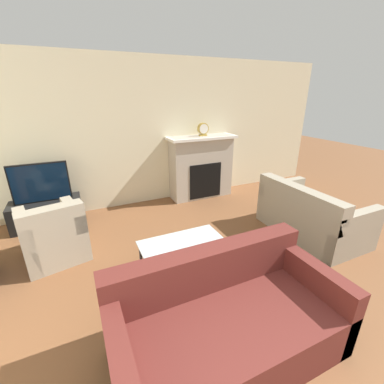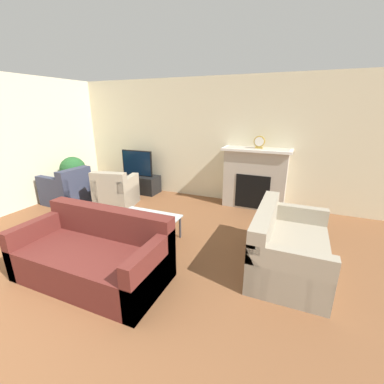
{
  "view_description": "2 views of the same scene",
  "coord_description": "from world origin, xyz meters",
  "px_view_note": "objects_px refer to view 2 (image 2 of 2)",
  "views": [
    {
      "loc": [
        -0.81,
        -0.16,
        2.07
      ],
      "look_at": [
        0.7,
        3.08,
        0.68
      ],
      "focal_mm": 24.0,
      "sensor_mm": 36.0,
      "label": 1
    },
    {
      "loc": [
        2.34,
        -0.94,
        2.06
      ],
      "look_at": [
        0.71,
        2.9,
        0.68
      ],
      "focal_mm": 24.0,
      "sensor_mm": 36.0,
      "label": 2
    }
  ],
  "objects_px": {
    "tv": "(137,163)",
    "armchair_by_window": "(67,190)",
    "armchair_accent": "(116,193)",
    "potted_plant": "(73,171)",
    "coffee_table": "(147,219)",
    "couch_sectional": "(95,256)",
    "mantel_clock": "(259,142)",
    "couch_loveseat": "(286,249)"
  },
  "relations": [
    {
      "from": "armchair_by_window",
      "to": "armchair_accent",
      "type": "relative_size",
      "value": 0.94
    },
    {
      "from": "potted_plant",
      "to": "mantel_clock",
      "type": "bearing_deg",
      "value": 13.56
    },
    {
      "from": "tv",
      "to": "potted_plant",
      "type": "bearing_deg",
      "value": -143.49
    },
    {
      "from": "armchair_by_window",
      "to": "couch_loveseat",
      "type": "bearing_deg",
      "value": 84.63
    },
    {
      "from": "couch_sectional",
      "to": "armchair_by_window",
      "type": "xyz_separation_m",
      "value": [
        -2.48,
        1.82,
        0.01
      ]
    },
    {
      "from": "couch_sectional",
      "to": "potted_plant",
      "type": "bearing_deg",
      "value": 140.05
    },
    {
      "from": "couch_loveseat",
      "to": "armchair_by_window",
      "type": "height_order",
      "value": "same"
    },
    {
      "from": "tv",
      "to": "armchair_by_window",
      "type": "height_order",
      "value": "tv"
    },
    {
      "from": "coffee_table",
      "to": "armchair_accent",
      "type": "bearing_deg",
      "value": 144.81
    },
    {
      "from": "coffee_table",
      "to": "potted_plant",
      "type": "xyz_separation_m",
      "value": [
        -2.77,
        1.16,
        0.27
      ]
    },
    {
      "from": "armchair_by_window",
      "to": "coffee_table",
      "type": "bearing_deg",
      "value": 77.07
    },
    {
      "from": "couch_loveseat",
      "to": "armchair_accent",
      "type": "bearing_deg",
      "value": 74.7
    },
    {
      "from": "tv",
      "to": "armchair_by_window",
      "type": "distance_m",
      "value": 1.71
    },
    {
      "from": "couch_sectional",
      "to": "coffee_table",
      "type": "xyz_separation_m",
      "value": [
        0.08,
        1.09,
        0.07
      ]
    },
    {
      "from": "couch_loveseat",
      "to": "potted_plant",
      "type": "relative_size",
      "value": 1.56
    },
    {
      "from": "armchair_accent",
      "to": "potted_plant",
      "type": "bearing_deg",
      "value": -18.94
    },
    {
      "from": "couch_sectional",
      "to": "coffee_table",
      "type": "distance_m",
      "value": 1.09
    },
    {
      "from": "coffee_table",
      "to": "potted_plant",
      "type": "distance_m",
      "value": 3.02
    },
    {
      "from": "armchair_by_window",
      "to": "mantel_clock",
      "type": "relative_size",
      "value": 3.55
    },
    {
      "from": "tv",
      "to": "potted_plant",
      "type": "distance_m",
      "value": 1.5
    },
    {
      "from": "potted_plant",
      "to": "armchair_by_window",
      "type": "bearing_deg",
      "value": -63.85
    },
    {
      "from": "coffee_table",
      "to": "potted_plant",
      "type": "relative_size",
      "value": 1.04
    },
    {
      "from": "armchair_accent",
      "to": "armchair_by_window",
      "type": "bearing_deg",
      "value": 1.15
    },
    {
      "from": "couch_sectional",
      "to": "potted_plant",
      "type": "xyz_separation_m",
      "value": [
        -2.69,
        2.25,
        0.34
      ]
    },
    {
      "from": "armchair_by_window",
      "to": "mantel_clock",
      "type": "xyz_separation_m",
      "value": [
        3.91,
        1.42,
        1.1
      ]
    },
    {
      "from": "couch_sectional",
      "to": "armchair_accent",
      "type": "xyz_separation_m",
      "value": [
        -1.35,
        2.09,
        0.01
      ]
    },
    {
      "from": "armchair_accent",
      "to": "mantel_clock",
      "type": "bearing_deg",
      "value": -169.89
    },
    {
      "from": "coffee_table",
      "to": "potted_plant",
      "type": "height_order",
      "value": "potted_plant"
    },
    {
      "from": "potted_plant",
      "to": "tv",
      "type": "bearing_deg",
      "value": 36.51
    },
    {
      "from": "armchair_accent",
      "to": "coffee_table",
      "type": "relative_size",
      "value": 0.94
    },
    {
      "from": "tv",
      "to": "potted_plant",
      "type": "height_order",
      "value": "tv"
    },
    {
      "from": "couch_loveseat",
      "to": "mantel_clock",
      "type": "bearing_deg",
      "value": 20.09
    },
    {
      "from": "coffee_table",
      "to": "mantel_clock",
      "type": "distance_m",
      "value": 2.75
    },
    {
      "from": "potted_plant",
      "to": "armchair_accent",
      "type": "bearing_deg",
      "value": -6.61
    },
    {
      "from": "couch_loveseat",
      "to": "potted_plant",
      "type": "height_order",
      "value": "potted_plant"
    },
    {
      "from": "armchair_by_window",
      "to": "mantel_clock",
      "type": "distance_m",
      "value": 4.3
    },
    {
      "from": "couch_loveseat",
      "to": "couch_sectional",
      "type": "bearing_deg",
      "value": 116.92
    },
    {
      "from": "couch_loveseat",
      "to": "potted_plant",
      "type": "distance_m",
      "value": 5.03
    },
    {
      "from": "tv",
      "to": "couch_sectional",
      "type": "bearing_deg",
      "value": -64.65
    },
    {
      "from": "armchair_by_window",
      "to": "potted_plant",
      "type": "relative_size",
      "value": 0.92
    },
    {
      "from": "armchair_accent",
      "to": "potted_plant",
      "type": "distance_m",
      "value": 1.39
    },
    {
      "from": "armchair_by_window",
      "to": "armchair_accent",
      "type": "bearing_deg",
      "value": 106.64
    }
  ]
}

